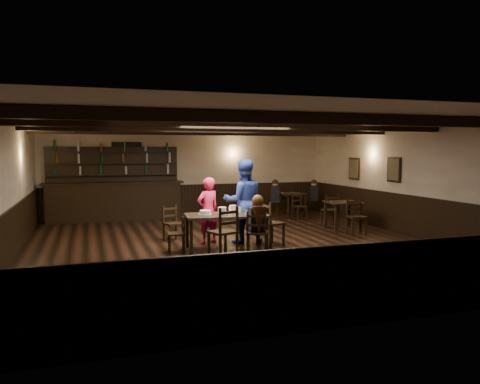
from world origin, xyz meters
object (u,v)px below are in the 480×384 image
object	(u,v)px
bar_counter	(114,196)
chair_near_left	(226,228)
chair_near_right	(257,230)
dining_table	(226,218)
woman_pink	(208,211)
man_blue	(243,201)
cake	(205,213)

from	to	relation	value
bar_counter	chair_near_left	bearing A→B (deg)	-73.23
chair_near_left	chair_near_right	bearing A→B (deg)	6.21
dining_table	woman_pink	xyz separation A→B (m)	(-0.21, 0.74, 0.07)
man_blue	dining_table	bearing A→B (deg)	50.53
bar_counter	cake	bearing A→B (deg)	-72.24
chair_near_left	chair_near_right	size ratio (longest dim) A/B	1.15
chair_near_right	bar_counter	distance (m)	6.27
chair_near_right	bar_counter	size ratio (longest dim) A/B	0.22
chair_near_right	bar_counter	xyz separation A→B (m)	(-2.43, 5.78, 0.21)
chair_near_left	chair_near_right	xyz separation A→B (m)	(0.67, 0.07, -0.08)
chair_near_right	woman_pink	size ratio (longest dim) A/B	0.59
chair_near_right	dining_table	bearing A→B (deg)	119.47
chair_near_right	cake	world-z (taller)	chair_near_right
man_blue	bar_counter	bearing A→B (deg)	-53.99
man_blue	cake	world-z (taller)	man_blue
dining_table	cake	xyz separation A→B (m)	(-0.43, 0.10, 0.11)
chair_near_left	man_blue	xyz separation A→B (m)	(0.82, 1.38, 0.35)
man_blue	bar_counter	world-z (taller)	bar_counter
chair_near_left	cake	size ratio (longest dim) A/B	3.63
dining_table	man_blue	world-z (taller)	man_blue
chair_near_right	cake	distance (m)	1.23
man_blue	cake	size ratio (longest dim) A/B	6.78
bar_counter	dining_table	bearing A→B (deg)	-68.20
woman_pink	cake	xyz separation A→B (m)	(-0.23, -0.64, 0.05)
chair_near_left	bar_counter	size ratio (longest dim) A/B	0.25
dining_table	cake	bearing A→B (deg)	166.79
dining_table	woman_pink	distance (m)	0.78
chair_near_left	bar_counter	distance (m)	6.11
woman_pink	dining_table	bearing A→B (deg)	87.47
chair_near_left	woman_pink	distance (m)	1.56
chair_near_left	woman_pink	bearing A→B (deg)	88.41
dining_table	man_blue	distance (m)	0.85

